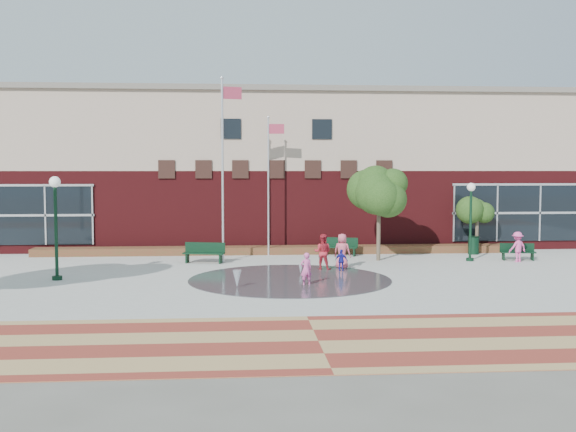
{
  "coord_description": "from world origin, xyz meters",
  "views": [
    {
      "loc": [
        -2.11,
        -24.59,
        4.6
      ],
      "look_at": [
        0.0,
        4.0,
        2.6
      ],
      "focal_mm": 42.0,
      "sensor_mm": 36.0,
      "label": 1
    }
  ],
  "objects": [
    {
      "name": "tree_mid",
      "position": [
        4.89,
        8.53,
        3.45
      ],
      "size": [
        2.81,
        2.81,
        4.74
      ],
      "color": "#473A2D",
      "rests_on": "ground"
    },
    {
      "name": "lamp_right",
      "position": [
        9.42,
        8.03,
        2.43
      ],
      "size": [
        0.41,
        0.41,
        3.92
      ],
      "color": "black",
      "rests_on": "ground"
    },
    {
      "name": "bench_left",
      "position": [
        -3.8,
        8.26,
        0.33
      ],
      "size": [
        2.08,
        0.96,
        1.01
      ],
      "rotation": [
        0.0,
        0.0,
        -0.21
      ],
      "color": "black",
      "rests_on": "ground"
    },
    {
      "name": "bench_mid",
      "position": [
        3.21,
        10.54,
        0.31
      ],
      "size": [
        1.99,
        1.09,
        0.97
      ],
      "rotation": [
        0.0,
        0.0,
        -0.31
      ],
      "color": "black",
      "rests_on": "ground"
    },
    {
      "name": "trash_can",
      "position": [
        10.53,
        10.64,
        0.51
      ],
      "size": [
        0.61,
        0.61,
        1.0
      ],
      "color": "black",
      "rests_on": "ground"
    },
    {
      "name": "water_jet_b",
      "position": [
        0.58,
        4.36,
        0.0
      ],
      "size": [
        0.18,
        0.18,
        0.41
      ],
      "primitive_type": "cone",
      "rotation": [
        3.14,
        0.0,
        0.0
      ],
      "color": "white",
      "rests_on": "ground"
    },
    {
      "name": "plaza_concrete",
      "position": [
        0.0,
        4.0,
        0.0
      ],
      "size": [
        46.0,
        18.0,
        0.01
      ],
      "primitive_type": "cube",
      "color": "#A8A8A0",
      "rests_on": "ground"
    },
    {
      "name": "water_jet_a",
      "position": [
        -2.18,
        1.21,
        0.0
      ],
      "size": [
        0.35,
        0.35,
        0.67
      ],
      "primitive_type": "cone",
      "rotation": [
        3.14,
        0.0,
        0.0
      ],
      "color": "white",
      "rests_on": "ground"
    },
    {
      "name": "library_building",
      "position": [
        0.0,
        17.48,
        4.64
      ],
      "size": [
        44.4,
        10.4,
        9.2
      ],
      "color": "#511014",
      "rests_on": "ground"
    },
    {
      "name": "child_blue",
      "position": [
        2.49,
        5.13,
        0.5
      ],
      "size": [
        0.64,
        0.48,
        1.01
      ],
      "primitive_type": "imported",
      "rotation": [
        0.0,
        0.0,
        2.68
      ],
      "color": "#21219F",
      "rests_on": "ground"
    },
    {
      "name": "flower_bed",
      "position": [
        0.0,
        11.6,
        0.0
      ],
      "size": [
        26.0,
        1.2,
        0.4
      ],
      "primitive_type": "cube",
      "color": "maroon",
      "rests_on": "ground"
    },
    {
      "name": "lamp_left",
      "position": [
        -9.62,
        3.65,
        2.67
      ],
      "size": [
        0.46,
        0.46,
        4.3
      ],
      "color": "black",
      "rests_on": "ground"
    },
    {
      "name": "flagpole_left",
      "position": [
        -2.83,
        8.86,
        5.09
      ],
      "size": [
        1.05,
        0.34,
        9.14
      ],
      "rotation": [
        0.0,
        0.0,
        0.24
      ],
      "color": "silver",
      "rests_on": "ground"
    },
    {
      "name": "tree_small_right",
      "position": [
        10.88,
        11.13,
        2.51
      ],
      "size": [
        2.01,
        2.01,
        3.43
      ],
      "color": "#473A2D",
      "rests_on": "ground"
    },
    {
      "name": "paver_band",
      "position": [
        0.0,
        -7.0,
        0.0
      ],
      "size": [
        46.0,
        6.0,
        0.01
      ],
      "primitive_type": "cube",
      "color": "maroon",
      "rests_on": "ground"
    },
    {
      "name": "bench_right",
      "position": [
        11.92,
        8.13,
        0.28
      ],
      "size": [
        1.76,
        0.73,
        0.86
      ],
      "rotation": [
        0.0,
        0.0,
        -0.16
      ],
      "color": "black",
      "rests_on": "ground"
    },
    {
      "name": "adult_red",
      "position": [
        1.71,
        5.7,
        0.82
      ],
      "size": [
        0.96,
        0.85,
        1.65
      ],
      "primitive_type": "imported",
      "rotation": [
        0.0,
        0.0,
        2.82
      ],
      "color": "#BA2532",
      "rests_on": "ground"
    },
    {
      "name": "splash_pad",
      "position": [
        0.0,
        3.0,
        0.0
      ],
      "size": [
        8.4,
        8.4,
        0.01
      ],
      "primitive_type": "cylinder",
      "color": "#383A3D",
      "rests_on": "ground"
    },
    {
      "name": "ground",
      "position": [
        0.0,
        0.0,
        0.0
      ],
      "size": [
        120.0,
        120.0,
        0.0
      ],
      "primitive_type": "plane",
      "color": "#666056",
      "rests_on": "ground"
    },
    {
      "name": "child_splash",
      "position": [
        0.54,
        1.63,
        0.66
      ],
      "size": [
        0.55,
        0.44,
        1.31
      ],
      "primitive_type": "imported",
      "rotation": [
        0.0,
        0.0,
        3.42
      ],
      "color": "#E656A4",
      "rests_on": "ground"
    },
    {
      "name": "person_bench",
      "position": [
        11.65,
        7.54,
        0.76
      ],
      "size": [
        1.1,
        0.84,
        1.51
      ],
      "primitive_type": "imported",
      "rotation": [
        0.0,
        0.0,
        3.46
      ],
      "color": "#ED4FA0",
      "rests_on": "ground"
    },
    {
      "name": "adult_pink",
      "position": [
        2.66,
        6.05,
        0.81
      ],
      "size": [
        0.94,
        0.83,
        1.63
      ],
      "primitive_type": "imported",
      "rotation": [
        0.0,
        0.0,
        2.66
      ],
      "color": "#DA566C",
      "rests_on": "ground"
    },
    {
      "name": "flagpole_right",
      "position": [
        -0.48,
        11.0,
        4.13
      ],
      "size": [
        0.91,
        0.15,
        7.39
      ],
      "rotation": [
        0.0,
        0.0,
        -0.07
      ],
      "color": "silver",
      "rests_on": "ground"
    }
  ]
}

